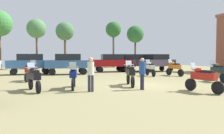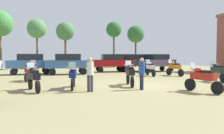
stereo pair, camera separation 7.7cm
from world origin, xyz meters
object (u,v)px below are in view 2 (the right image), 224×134
Objects in this scene: motorcycle_10 at (150,68)px; motorcycle_11 at (217,71)px; person_1 at (142,71)px; motorcycle_1 at (203,78)px; car_4 at (133,61)px; motorcycle_7 at (130,73)px; tree_6 at (65,32)px; motorcycle_2 at (33,77)px; motorcycle_3 at (175,68)px; tree_2 at (37,29)px; tree_4 at (136,34)px; car_3 at (112,62)px; person_2 at (90,72)px; car_1 at (68,62)px; motorcycle_9 at (73,76)px; tree_1 at (114,30)px; car_5 at (30,62)px; motorcycle_4 at (30,71)px; car_6 at (157,61)px.

motorcycle_11 is at bearing -62.23° from motorcycle_10.
motorcycle_10 is at bearing -28.90° from person_1.
motorcycle_1 is 15.46m from car_4.
motorcycle_7 is 21.28m from tree_6.
motorcycle_2 is 13.19m from motorcycle_3.
tree_2 is 15.44m from tree_4.
person_2 is (-5.74, -12.84, -0.15)m from car_3.
car_4 is 2.54× the size of person_2.
motorcycle_2 is at bearing -143.32° from motorcycle_10.
car_1 and car_3 have the same top height.
motorcycle_7 is 3.47m from motorcycle_9.
motorcycle_11 is 22.07m from tree_1.
car_5 is 0.64× the size of tree_4.
person_1 reaches higher than motorcycle_3.
motorcycle_11 is at bearing -73.43° from person_1.
motorcycle_3 is at bearing -166.04° from car_4.
motorcycle_3 is at bearing 48.98° from motorcycle_1.
tree_6 reaches higher than motorcycle_11.
car_6 is (13.65, 5.40, 0.43)m from motorcycle_4.
motorcycle_4 reaches higher than motorcycle_10.
tree_2 reaches higher than motorcycle_11.
motorcycle_4 is (-12.32, -0.09, 0.00)m from motorcycle_3.
car_3 is 1.04× the size of car_5.
car_6 is 14.34m from person_1.
car_5 is 13.74m from car_6.
motorcycle_1 is 9.18m from motorcycle_10.
motorcycle_9 is 0.31× the size of tree_2.
motorcycle_4 is 13.27m from motorcycle_11.
person_1 is (-2.47, 1.77, 0.28)m from motorcycle_1.
car_5 is 10.10m from tree_2.
tree_2 reaches higher than car_3.
tree_6 is at bearing 116.27° from motorcycle_10.
motorcycle_9 is at bearing -123.07° from tree_4.
car_1 reaches higher than motorcycle_10.
tree_4 is (3.78, -0.09, -0.59)m from tree_1.
car_4 and car_5 have the same top height.
car_3 is at bearing -47.77° from tree_2.
car_6 is at bearing -94.67° from car_5.
motorcycle_4 is 16.00m from tree_2.
tree_1 is at bearing -4.69° from car_6.
motorcycle_3 is (4.19, 8.37, 0.01)m from motorcycle_1.
motorcycle_2 is 1.02× the size of motorcycle_10.
car_4 and car_6 have the same top height.
motorcycle_2 is at bearing -91.63° from tree_2.
motorcycle_9 is 0.47× the size of car_6.
person_2 is (2.90, -6.24, 0.29)m from motorcycle_4.
motorcycle_4 is 13.20m from car_4.
car_3 is at bearing -67.18° from tree_6.
tree_1 is (10.14, 21.47, 5.17)m from motorcycle_9.
tree_6 is at bearing 10.03° from tree_2.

